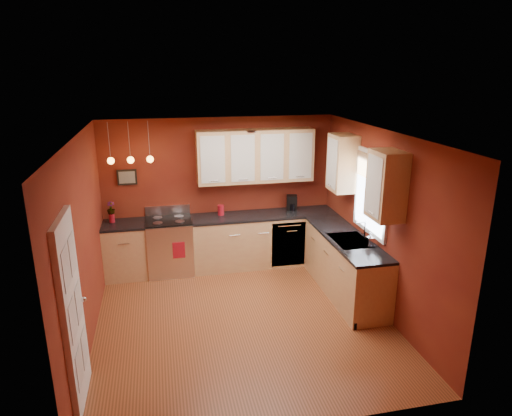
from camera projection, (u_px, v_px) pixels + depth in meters
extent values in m
plane|color=#9B4F2D|center=(243.00, 319.00, 6.44)|extent=(4.20, 4.20, 0.00)
cube|color=white|center=(241.00, 135.00, 5.66)|extent=(4.00, 4.20, 0.02)
cube|color=maroon|center=(220.00, 192.00, 8.01)|extent=(4.00, 0.02, 2.60)
cube|color=maroon|center=(285.00, 313.00, 4.09)|extent=(4.00, 0.02, 2.60)
cube|color=maroon|center=(83.00, 245.00, 5.64)|extent=(0.02, 4.20, 2.60)
cube|color=maroon|center=(380.00, 222.00, 6.45)|extent=(0.02, 4.20, 2.60)
cube|color=tan|center=(126.00, 251.00, 7.65)|extent=(0.70, 0.60, 0.90)
cube|color=tan|center=(264.00, 240.00, 8.13)|extent=(2.54, 0.60, 0.90)
cube|color=tan|center=(345.00, 266.00, 7.07)|extent=(0.60, 2.10, 0.90)
cube|color=black|center=(124.00, 225.00, 7.51)|extent=(0.70, 0.62, 0.04)
cube|color=black|center=(264.00, 215.00, 7.99)|extent=(2.54, 0.62, 0.04)
cube|color=black|center=(346.00, 238.00, 6.93)|extent=(0.62, 2.10, 0.04)
cube|color=silver|center=(170.00, 247.00, 7.79)|extent=(0.76, 0.64, 0.92)
cube|color=black|center=(171.00, 252.00, 7.51)|extent=(0.55, 0.02, 0.32)
cylinder|color=silver|center=(170.00, 239.00, 7.43)|extent=(0.60, 0.02, 0.02)
cube|color=black|center=(169.00, 221.00, 7.65)|extent=(0.76, 0.60, 0.03)
cylinder|color=gray|center=(158.00, 223.00, 7.48)|extent=(0.16, 0.16, 0.01)
cylinder|color=gray|center=(180.00, 221.00, 7.55)|extent=(0.16, 0.16, 0.01)
cylinder|color=gray|center=(157.00, 218.00, 7.74)|extent=(0.16, 0.16, 0.01)
cylinder|color=gray|center=(179.00, 216.00, 7.81)|extent=(0.16, 0.16, 0.01)
cube|color=silver|center=(168.00, 210.00, 7.90)|extent=(0.76, 0.04, 0.16)
cube|color=silver|center=(288.00, 244.00, 7.93)|extent=(0.60, 0.02, 0.80)
cube|color=gray|center=(350.00, 242.00, 6.79)|extent=(0.50, 0.70, 0.05)
cube|color=black|center=(346.00, 238.00, 6.95)|extent=(0.42, 0.30, 0.02)
cube|color=black|center=(355.00, 246.00, 6.63)|extent=(0.42, 0.30, 0.02)
cylinder|color=silver|center=(365.00, 230.00, 6.78)|extent=(0.02, 0.02, 0.28)
cylinder|color=silver|center=(361.00, 222.00, 6.73)|extent=(0.16, 0.02, 0.02)
cube|color=white|center=(372.00, 193.00, 6.63)|extent=(0.04, 1.02, 1.22)
cube|color=white|center=(371.00, 193.00, 6.62)|extent=(0.01, 0.90, 1.10)
cube|color=olive|center=(372.00, 168.00, 6.51)|extent=(0.02, 0.96, 0.36)
cube|color=white|center=(73.00, 313.00, 4.61)|extent=(0.06, 0.82, 2.05)
cube|color=silver|center=(66.00, 268.00, 4.28)|extent=(0.00, 0.28, 0.40)
cube|color=silver|center=(72.00, 254.00, 4.62)|extent=(0.00, 0.28, 0.40)
cube|color=silver|center=(73.00, 320.00, 4.44)|extent=(0.00, 0.28, 0.40)
cube|color=silver|center=(79.00, 302.00, 4.78)|extent=(0.00, 0.28, 0.40)
cube|color=silver|center=(79.00, 368.00, 4.61)|extent=(0.00, 0.28, 0.40)
cube|color=silver|center=(84.00, 347.00, 4.94)|extent=(0.00, 0.28, 0.40)
sphere|color=silver|center=(84.00, 299.00, 4.94)|extent=(0.06, 0.06, 0.06)
cube|color=tan|center=(255.00, 156.00, 7.77)|extent=(2.00, 0.35, 0.90)
cube|color=tan|center=(362.00, 173.00, 6.53)|extent=(0.35, 1.95, 0.90)
cube|color=black|center=(127.00, 177.00, 7.57)|extent=(0.32, 0.03, 0.26)
cylinder|color=gray|center=(109.00, 142.00, 7.03)|extent=(0.01, 0.01, 0.60)
sphere|color=#FFA53F|center=(111.00, 161.00, 7.12)|extent=(0.11, 0.11, 0.11)
cylinder|color=gray|center=(129.00, 141.00, 7.09)|extent=(0.01, 0.01, 0.60)
sphere|color=#FFA53F|center=(131.00, 160.00, 7.18)|extent=(0.11, 0.11, 0.11)
cylinder|color=gray|center=(149.00, 140.00, 7.15)|extent=(0.01, 0.01, 0.60)
sphere|color=#FFA53F|center=(150.00, 159.00, 7.24)|extent=(0.11, 0.11, 0.11)
cylinder|color=maroon|center=(221.00, 211.00, 7.90)|extent=(0.11, 0.11, 0.16)
cylinder|color=maroon|center=(221.00, 206.00, 7.88)|extent=(0.12, 0.12, 0.02)
cylinder|color=maroon|center=(112.00, 218.00, 7.54)|extent=(0.09, 0.09, 0.15)
imported|color=maroon|center=(111.00, 208.00, 7.49)|extent=(0.16, 0.16, 0.22)
cube|color=black|center=(292.00, 202.00, 8.19)|extent=(0.21, 0.19, 0.26)
cylinder|color=black|center=(293.00, 207.00, 8.16)|extent=(0.12, 0.12, 0.12)
imported|color=silver|center=(370.00, 239.00, 6.53)|extent=(0.10, 0.10, 0.21)
cube|color=maroon|center=(179.00, 250.00, 7.49)|extent=(0.20, 0.01, 0.27)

